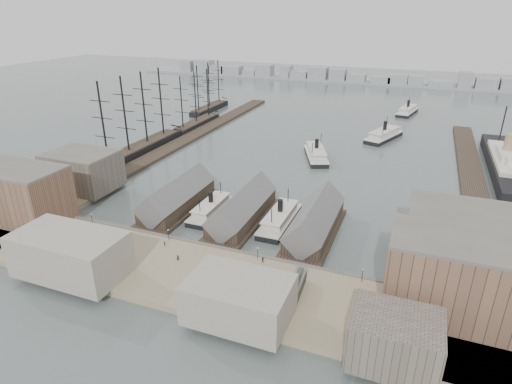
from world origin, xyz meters
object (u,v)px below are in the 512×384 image
at_px(tram, 297,284).
at_px(horse_cart_center, 124,259).
at_px(horse_cart_left, 90,235).
at_px(horse_cart_right, 221,279).
at_px(ferry_docked_west, 211,208).
at_px(ocean_steamer, 504,163).

xyz_separation_m(tram, horse_cart_center, (-50.50, -4.63, -1.22)).
bearing_deg(horse_cart_left, tram, -63.41).
xyz_separation_m(tram, horse_cart_right, (-20.19, -3.22, -1.24)).
relative_size(ferry_docked_west, tram, 2.28).
xyz_separation_m(ocean_steamer, tram, (-61.97, -124.42, 0.27)).
bearing_deg(horse_cart_left, ferry_docked_west, -9.54).
relative_size(tram, horse_cart_left, 2.38).
bearing_deg(horse_cart_center, tram, -59.09).
xyz_separation_m(ferry_docked_west, horse_cart_right, (22.85, -39.04, 0.64)).
distance_m(ferry_docked_west, tram, 56.02).
xyz_separation_m(ferry_docked_west, tram, (43.03, -35.82, 1.87)).
distance_m(ferry_docked_west, ocean_steamer, 137.39).
height_order(ferry_docked_west, tram, ferry_docked_west).
height_order(horse_cart_left, horse_cart_center, horse_cart_left).
bearing_deg(ocean_steamer, horse_cart_left, -137.15).
xyz_separation_m(ocean_steamer, horse_cart_left, (-131.22, -121.74, -0.94)).
bearing_deg(ferry_docked_west, horse_cart_left, -128.35).
bearing_deg(ocean_steamer, horse_cart_center, -131.07).
bearing_deg(tram, ferry_docked_west, 136.80).
height_order(ocean_steamer, horse_cart_right, ocean_steamer).
relative_size(ocean_steamer, horse_cart_left, 18.43).
relative_size(ferry_docked_west, ocean_steamer, 0.29).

